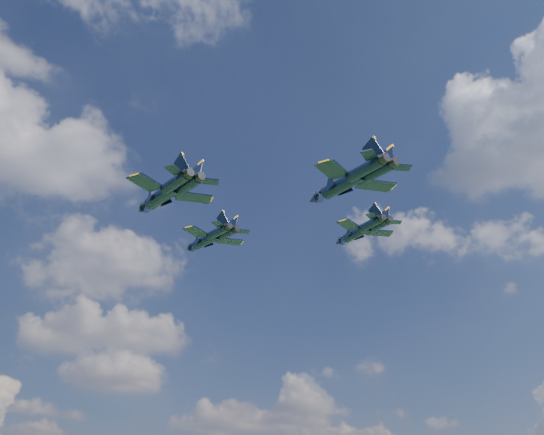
{
  "coord_description": "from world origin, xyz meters",
  "views": [
    {
      "loc": [
        -37.87,
        -88.2,
        15.97
      ],
      "look_at": [
        -1.47,
        -0.65,
        57.56
      ],
      "focal_mm": 45.0,
      "sensor_mm": 36.0,
      "label": 1
    }
  ],
  "objects": [
    {
      "name": "jet_slot",
      "position": [
        2.79,
        -14.87,
        57.43
      ],
      "size": [
        13.08,
        17.5,
        4.12
      ],
      "rotation": [
        0.0,
        0.0,
        0.24
      ],
      "color": "black"
    },
    {
      "name": "jet_left",
      "position": [
        -19.55,
        -4.17,
        56.28
      ],
      "size": [
        12.34,
        16.66,
        3.92
      ],
      "rotation": [
        0.0,
        0.0,
        0.27
      ],
      "color": "black"
    },
    {
      "name": "jet_lead",
      "position": [
        -7.14,
        15.42,
        58.87
      ],
      "size": [
        11.15,
        15.12,
        3.56
      ],
      "rotation": [
        0.0,
        0.0,
        0.29
      ],
      "color": "black"
    },
    {
      "name": "jet_right",
      "position": [
        14.9,
        2.6,
        58.83
      ],
      "size": [
        10.9,
        14.3,
        3.38
      ],
      "rotation": [
        0.0,
        0.0,
        0.16
      ],
      "color": "black"
    }
  ]
}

